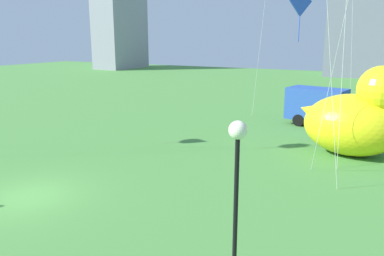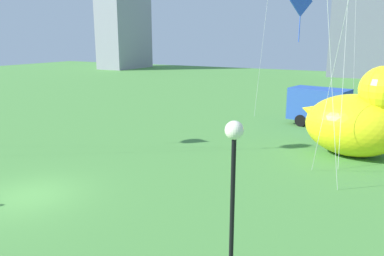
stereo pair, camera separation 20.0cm
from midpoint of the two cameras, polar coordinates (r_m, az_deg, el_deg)
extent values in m
plane|color=#4A893D|center=(17.90, -22.74, -9.33)|extent=(140.00, 140.00, 0.00)
ellipsoid|color=yellow|center=(23.45, 23.25, 0.37)|extent=(5.38, 3.98, 3.51)
sphere|color=yellow|center=(23.04, 26.90, 5.04)|extent=(2.62, 2.62, 2.62)
cone|color=yellow|center=(23.65, 17.75, 2.38)|extent=(1.61, 1.40, 1.69)
cylinder|color=black|center=(10.22, 6.56, -12.84)|extent=(0.12, 0.12, 4.18)
sphere|color=#EAEACC|center=(9.44, 6.92, -0.33)|extent=(0.48, 0.48, 0.48)
cube|color=#264CA5|center=(30.56, 18.53, 3.37)|extent=(4.53, 3.03, 2.40)
cube|color=#4C4C56|center=(29.75, 23.69, 1.97)|extent=(2.02, 2.56, 1.68)
cylinder|color=black|center=(29.96, 23.17, 0.45)|extent=(1.32, 2.52, 0.90)
cylinder|color=black|center=(31.09, 16.86, 1.40)|extent=(1.32, 2.52, 0.90)
cube|color=slate|center=(73.20, 25.60, 16.78)|extent=(11.94, 9.43, 25.08)
cylinder|color=silver|center=(34.42, 23.21, 11.30)|extent=(0.85, 0.44, 11.96)
cylinder|color=silver|center=(18.24, 19.87, 4.55)|extent=(1.41, 2.60, 8.10)
cube|color=blue|center=(17.69, 16.27, 17.72)|extent=(0.73, 1.11, 1.27)
cylinder|color=blue|center=(17.64, 16.07, 14.82)|extent=(0.04, 0.04, 1.60)
cylinder|color=silver|center=(32.27, 10.69, 12.68)|extent=(1.14, 0.38, 12.65)
cylinder|color=silver|center=(21.26, 22.23, 13.61)|extent=(0.75, 2.33, 14.07)
camera|label=1|loc=(0.10, -89.67, 0.08)|focal=35.83mm
camera|label=2|loc=(0.10, 90.33, -0.08)|focal=35.83mm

